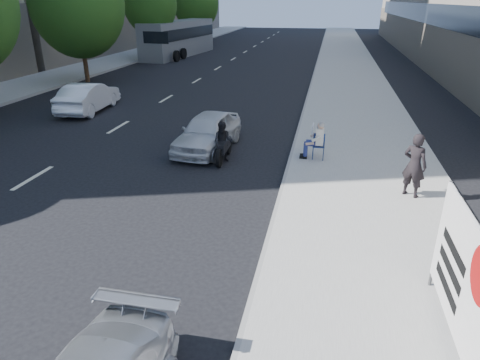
% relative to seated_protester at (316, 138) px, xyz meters
% --- Properties ---
extents(ground, '(160.00, 160.00, 0.00)m').
position_rel_seated_protester_xyz_m(ground, '(-2.29, -5.28, -0.87)').
color(ground, black).
rests_on(ground, ground).
extents(near_sidewalk, '(5.00, 120.00, 0.15)m').
position_rel_seated_protester_xyz_m(near_sidewalk, '(1.71, 14.72, -0.80)').
color(near_sidewalk, '#98958E').
rests_on(near_sidewalk, ground).
extents(far_sidewalk, '(4.50, 120.00, 0.15)m').
position_rel_seated_protester_xyz_m(far_sidewalk, '(-19.04, 14.72, -0.80)').
color(far_sidewalk, '#98958E').
rests_on(far_sidewalk, ground).
extents(tree_far_c, '(6.00, 6.00, 8.47)m').
position_rel_seated_protester_xyz_m(tree_far_c, '(-15.99, 12.72, 4.15)').
color(tree_far_c, '#382616').
rests_on(tree_far_c, ground).
extents(tree_far_d, '(4.80, 4.80, 7.65)m').
position_rel_seated_protester_xyz_m(tree_far_d, '(-15.99, 24.72, 4.01)').
color(tree_far_d, '#382616').
rests_on(tree_far_d, ground).
extents(tree_far_e, '(5.40, 5.40, 7.89)m').
position_rel_seated_protester_xyz_m(tree_far_e, '(-15.99, 38.72, 3.91)').
color(tree_far_e, '#382616').
rests_on(tree_far_e, ground).
extents(seated_protester, '(0.83, 1.12, 1.31)m').
position_rel_seated_protester_xyz_m(seated_protester, '(0.00, 0.00, 0.00)').
color(seated_protester, navy).
rests_on(seated_protester, near_sidewalk).
extents(pedestrian_woman, '(0.80, 0.73, 1.82)m').
position_rel_seated_protester_xyz_m(pedestrian_woman, '(2.78, -2.58, 0.19)').
color(pedestrian_woman, black).
rests_on(pedestrian_woman, near_sidewalk).
extents(protest_banner, '(0.08, 3.06, 2.20)m').
position_rel_seated_protester_xyz_m(protest_banner, '(2.49, -8.36, 0.53)').
color(protest_banner, '#4C4C4C').
rests_on(protest_banner, near_sidewalk).
extents(white_sedan_near, '(2.05, 4.23, 1.39)m').
position_rel_seated_protester_xyz_m(white_sedan_near, '(-4.03, 0.59, -0.18)').
color(white_sedan_near, silver).
rests_on(white_sedan_near, ground).
extents(white_sedan_mid, '(1.83, 4.50, 1.45)m').
position_rel_seated_protester_xyz_m(white_sedan_mid, '(-11.54, 5.17, -0.15)').
color(white_sedan_mid, white).
rests_on(white_sedan_mid, ground).
extents(motorcycle, '(0.71, 2.04, 1.42)m').
position_rel_seated_protester_xyz_m(motorcycle, '(-3.16, -0.51, -0.24)').
color(motorcycle, black).
rests_on(motorcycle, ground).
extents(bus, '(3.90, 12.29, 3.30)m').
position_rel_seated_protester_xyz_m(bus, '(-14.65, 28.20, 0.76)').
color(bus, slate).
rests_on(bus, ground).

